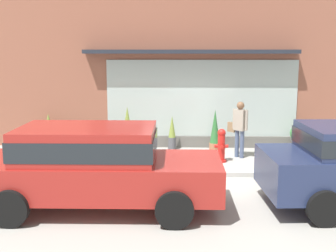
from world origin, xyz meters
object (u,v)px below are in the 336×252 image
(pedestrian_with_handbag, at_px, (239,125))
(potted_plant_by_entrance, at_px, (172,134))
(potted_plant_window_center, at_px, (215,132))
(potted_plant_doorstep, at_px, (49,132))
(potted_plant_window_right, at_px, (127,130))
(parked_car_red, at_px, (95,163))
(potted_plant_window_left, at_px, (73,139))
(potted_plant_trailing_edge, at_px, (298,137))
(fire_hydrant, at_px, (221,145))

(pedestrian_with_handbag, height_order, potted_plant_by_entrance, pedestrian_with_handbag)
(potted_plant_window_center, bearing_deg, potted_plant_doorstep, 176.17)
(potted_plant_window_right, relative_size, potted_plant_by_entrance, 1.28)
(potted_plant_window_center, bearing_deg, potted_plant_window_right, 178.94)
(parked_car_red, bearing_deg, potted_plant_window_left, 108.45)
(potted_plant_by_entrance, bearing_deg, pedestrian_with_handbag, -25.40)
(parked_car_red, distance_m, potted_plant_doorstep, 5.80)
(potted_plant_window_left, xyz_separation_m, potted_plant_doorstep, (-0.83, 0.31, 0.16))
(pedestrian_with_handbag, distance_m, potted_plant_window_center, 0.99)
(pedestrian_with_handbag, height_order, potted_plant_window_center, pedestrian_with_handbag)
(parked_car_red, bearing_deg, pedestrian_with_handbag, 51.34)
(parked_car_red, height_order, potted_plant_window_center, parked_car_red)
(potted_plant_by_entrance, xyz_separation_m, potted_plant_trailing_edge, (3.83, -0.17, -0.06))
(parked_car_red, bearing_deg, potted_plant_trailing_edge, 43.12)
(pedestrian_with_handbag, xyz_separation_m, potted_plant_window_center, (-0.63, 0.69, -0.32))
(pedestrian_with_handbag, distance_m, potted_plant_doorstep, 5.91)
(potted_plant_by_entrance, distance_m, potted_plant_window_center, 1.32)
(potted_plant_doorstep, bearing_deg, potted_plant_window_center, -3.83)
(potted_plant_by_entrance, bearing_deg, fire_hydrant, -46.14)
(fire_hydrant, height_order, pedestrian_with_handbag, pedestrian_with_handbag)
(pedestrian_with_handbag, bearing_deg, potted_plant_window_right, 31.66)
(potted_plant_window_left, xyz_separation_m, potted_plant_by_entrance, (3.03, 0.19, 0.14))
(potted_plant_window_right, height_order, potted_plant_trailing_edge, potted_plant_window_right)
(pedestrian_with_handbag, relative_size, potted_plant_by_entrance, 1.51)
(parked_car_red, xyz_separation_m, potted_plant_window_right, (0.01, 4.91, -0.27))
(parked_car_red, xyz_separation_m, potted_plant_window_center, (2.66, 4.86, -0.30))
(pedestrian_with_handbag, height_order, potted_plant_trailing_edge, pedestrian_with_handbag)
(fire_hydrant, relative_size, potted_plant_trailing_edge, 1.12)
(potted_plant_window_right, height_order, potted_plant_by_entrance, potted_plant_window_right)
(parked_car_red, distance_m, potted_plant_window_center, 5.55)
(potted_plant_by_entrance, xyz_separation_m, potted_plant_window_center, (1.30, -0.23, 0.11))
(fire_hydrant, xyz_separation_m, potted_plant_window_left, (-4.42, 1.25, -0.10))
(potted_plant_by_entrance, bearing_deg, potted_plant_doorstep, 178.24)
(potted_plant_window_left, bearing_deg, parked_car_red, -71.16)
(potted_plant_window_left, relative_size, potted_plant_by_entrance, 0.63)
(potted_plant_trailing_edge, height_order, potted_plant_doorstep, potted_plant_doorstep)
(potted_plant_window_right, height_order, potted_plant_doorstep, potted_plant_window_right)
(potted_plant_window_left, bearing_deg, potted_plant_window_right, 0.33)
(potted_plant_window_center, distance_m, potted_plant_trailing_edge, 2.54)
(potted_plant_by_entrance, relative_size, potted_plant_doorstep, 0.98)
(potted_plant_window_left, xyz_separation_m, potted_plant_window_right, (1.68, 0.01, 0.29))
(potted_plant_window_right, relative_size, potted_plant_window_center, 1.06)
(pedestrian_with_handbag, distance_m, potted_plant_window_left, 5.05)
(pedestrian_with_handbag, xyz_separation_m, parked_car_red, (-3.29, -4.18, -0.02))
(potted_plant_by_entrance, bearing_deg, potted_plant_window_left, -176.45)
(potted_plant_window_right, bearing_deg, potted_plant_by_entrance, 7.51)
(pedestrian_with_handbag, relative_size, parked_car_red, 0.35)
(potted_plant_by_entrance, xyz_separation_m, potted_plant_doorstep, (-3.87, 0.12, 0.02))
(parked_car_red, xyz_separation_m, potted_plant_doorstep, (-2.51, 5.21, -0.40))
(fire_hydrant, distance_m, potted_plant_window_center, 1.22)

